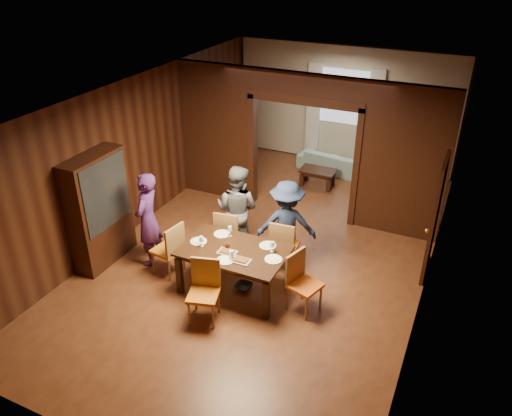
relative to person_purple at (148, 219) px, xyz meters
The scene contains 32 objects.
floor 2.30m from the person_purple, 34.53° to the left, with size 9.00×9.00×0.00m, color #502816.
ceiling 2.96m from the person_purple, 34.53° to the left, with size 5.50×9.00×0.02m, color silver.
room_walls 3.62m from the person_purple, 60.39° to the left, with size 5.52×9.01×2.90m.
person_purple is the anchor object (origin of this frame).
person_grey 1.56m from the person_purple, 38.31° to the left, with size 0.81×0.63×1.68m, color #515258.
person_navy 2.37m from the person_purple, 22.96° to the left, with size 1.03×0.59×1.59m, color #1B2745.
sofa 5.40m from the person_purple, 70.68° to the left, with size 1.71×0.67×0.50m, color #95BFC3.
serving_bowl 1.83m from the person_purple, ahead, with size 0.29×0.29×0.07m, color black.
dining_table 1.76m from the person_purple, ahead, with size 1.68×1.05×0.76m, color black.
coffee_table 4.51m from the person_purple, 67.78° to the left, with size 0.80×0.50×0.40m, color black.
chair_left 0.61m from the person_purple, 19.00° to the right, with size 0.44×0.44×0.97m, color orange, non-canonical shape.
chair_right 2.93m from the person_purple, ahead, with size 0.44×0.44×0.97m, color #DB5A14, non-canonical shape.
chair_far_l 1.44m from the person_purple, 31.15° to the left, with size 0.44×0.44×0.97m, color orange, non-canonical shape.
chair_far_r 2.38m from the person_purple, 19.97° to the left, with size 0.44×0.44×0.97m, color orange, non-canonical shape.
chair_near 1.91m from the person_purple, 30.26° to the right, with size 0.44×0.44×0.97m, color #D06813, non-canonical shape.
hutch 0.84m from the person_purple, 159.41° to the right, with size 0.40×1.20×2.00m, color black.
door_right 4.78m from the person_purple, 20.99° to the left, with size 0.06×0.90×2.10m, color black.
window_far 5.98m from the person_purple, 72.70° to the left, with size 1.20×0.03×1.30m, color silver.
curtain_left 5.71m from the person_purple, 79.80° to the left, with size 0.35×0.06×2.40m, color white.
curtain_right 6.16m from the person_purple, 65.90° to the left, with size 0.35×0.06×2.40m, color white.
plate_left 1.08m from the person_purple, ahead, with size 0.27×0.27×0.01m, color silver.
plate_far_l 1.33m from the person_purple, 10.11° to the left, with size 0.27×0.27×0.01m, color white.
plate_far_r 2.15m from the person_purple, ahead, with size 0.27×0.27×0.01m, color silver.
plate_right 2.37m from the person_purple, ahead, with size 0.27×0.27×0.01m, color white.
plate_near 1.77m from the person_purple, 13.46° to the right, with size 0.27×0.27×0.01m, color white.
platter_a 1.66m from the person_purple, ahead, with size 0.30×0.20×0.04m, color gray.
platter_b 1.96m from the person_purple, ahead, with size 0.30×0.20×0.04m, color gray.
wineglass_left 1.20m from the person_purple, 10.49° to the right, with size 0.08×0.08×0.18m, color white, non-canonical shape.
wineglass_far 1.48m from the person_purple, ahead, with size 0.08×0.08×0.18m, color white, non-canonical shape.
wineglass_right 2.27m from the person_purple, ahead, with size 0.08×0.08×0.18m, color white, non-canonical shape.
tumbler 1.80m from the person_purple, 10.45° to the right, with size 0.07×0.07×0.14m, color silver.
condiment_jar 1.59m from the person_purple, ahead, with size 0.08×0.08×0.11m, color #4A2211, non-canonical shape.
Camera 1 is at (3.01, -7.11, 5.11)m, focal length 35.00 mm.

